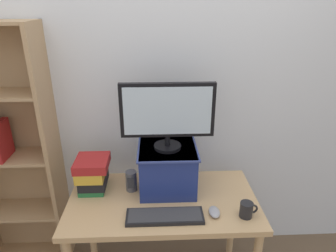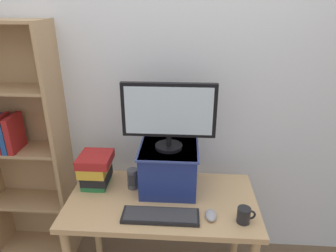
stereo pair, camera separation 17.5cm
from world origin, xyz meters
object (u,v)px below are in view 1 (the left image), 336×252
book_stack (92,173)px  coffee_mug (247,210)px  riser_box (167,167)px  desk_speaker (131,181)px  keyboard (165,216)px  bookshelf_unit (8,154)px  computer_monitor (167,113)px  computer_mouse (214,212)px  desk (163,211)px

book_stack → coffee_mug: book_stack is taller
riser_box → desk_speaker: bearing=-175.1°
riser_box → keyboard: 0.34m
bookshelf_unit → desk_speaker: bookshelf_unit is taller
bookshelf_unit → computer_monitor: (1.11, -0.21, 0.36)m
computer_mouse → book_stack: bearing=158.6°
bookshelf_unit → computer_monitor: bearing=-10.8°
desk → riser_box: bearing=74.7°
computer_mouse → book_stack: size_ratio=0.45×
coffee_mug → desk_speaker: 0.74m
book_stack → desk_speaker: bearing=-5.6°
desk → computer_mouse: size_ratio=11.40×
bookshelf_unit → keyboard: size_ratio=4.06×
computer_monitor → coffee_mug: (0.44, -0.31, -0.48)m
riser_box → coffee_mug: bearing=-35.2°
bookshelf_unit → computer_mouse: (1.37, -0.50, -0.15)m
desk_speaker → bookshelf_unit: bearing=165.2°
computer_monitor → book_stack: computer_monitor is taller
keyboard → computer_mouse: 0.29m
desk → coffee_mug: 0.53m
computer_mouse → desk_speaker: bearing=151.7°
computer_mouse → desk_speaker: (-0.50, 0.27, 0.05)m
bookshelf_unit → coffee_mug: 1.64m
computer_monitor → keyboard: bearing=-95.3°
keyboard → desk_speaker: bearing=126.1°
riser_box → coffee_mug: riser_box is taller
keyboard → riser_box: bearing=84.7°
computer_mouse → desk_speaker: 0.57m
riser_box → desk_speaker: 0.25m
computer_monitor → desk_speaker: size_ratio=4.14×
keyboard → book_stack: 0.57m
bookshelf_unit → riser_box: (1.11, -0.21, -0.01)m
riser_box → computer_monitor: size_ratio=0.66×
riser_box → computer_mouse: size_ratio=3.61×
computer_monitor → coffee_mug: computer_monitor is taller
riser_box → computer_mouse: bearing=-47.9°
bookshelf_unit → keyboard: bearing=-25.6°
riser_box → book_stack: (-0.49, 0.00, -0.03)m
computer_monitor → bookshelf_unit: bearing=169.2°
riser_box → computer_mouse: riser_box is taller
desk → keyboard: size_ratio=2.66×
computer_monitor → keyboard: size_ratio=1.28×
coffee_mug → bookshelf_unit: bearing=161.4°
desk → coffee_mug: (0.48, -0.18, 0.15)m
desk → desk_speaker: 0.28m
computer_monitor → desk_speaker: (-0.24, -0.02, -0.46)m
computer_monitor → riser_box: bearing=90.0°
computer_mouse → bookshelf_unit: bearing=160.0°
bookshelf_unit → coffee_mug: bookshelf_unit is taller
keyboard → computer_mouse: computer_mouse is taller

